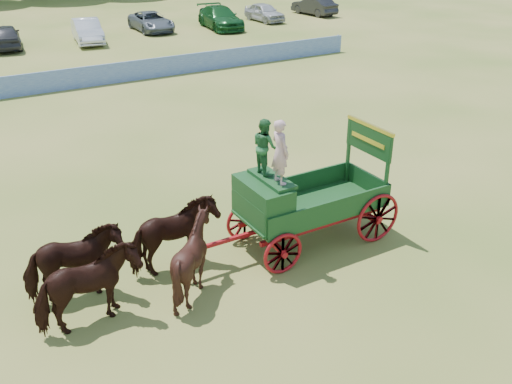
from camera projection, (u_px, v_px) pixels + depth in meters
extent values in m
plane|color=#9B8746|center=(395.00, 208.00, 17.16)|extent=(160.00, 160.00, 0.00)
imported|color=black|center=(88.00, 289.00, 11.88)|extent=(2.29, 1.23, 1.86)
imported|color=black|center=(74.00, 264.00, 12.74)|extent=(2.28, 1.18, 1.86)
imported|color=black|center=(193.00, 258.00, 12.98)|extent=(1.77, 1.60, 1.86)
imported|color=black|center=(174.00, 236.00, 13.83)|extent=(2.30, 1.26, 1.86)
cube|color=#AB1116|center=(263.00, 235.00, 14.55)|extent=(0.12, 2.00, 0.12)
cube|color=#AB1116|center=(355.00, 207.00, 15.92)|extent=(0.12, 2.00, 0.12)
cube|color=#AB1116|center=(323.00, 225.00, 14.75)|extent=(3.80, 0.10, 0.12)
cube|color=#AB1116|center=(299.00, 208.00, 15.61)|extent=(3.80, 0.10, 0.12)
cube|color=#AB1116|center=(232.00, 239.00, 14.07)|extent=(2.80, 0.09, 0.09)
cube|color=#164423|center=(311.00, 207.00, 15.06)|extent=(3.80, 1.80, 0.10)
cube|color=#164423|center=(332.00, 211.00, 14.24)|extent=(3.80, 0.06, 0.55)
cube|color=#164423|center=(293.00, 185.00, 15.61)|extent=(3.80, 0.06, 0.55)
cube|color=#164423|center=(367.00, 182.00, 15.78)|extent=(0.06, 1.80, 0.55)
cube|color=#164423|center=(263.00, 202.00, 14.13)|extent=(0.85, 1.70, 1.05)
cube|color=#164423|center=(272.00, 179.00, 13.99)|extent=(0.55, 1.50, 0.08)
cube|color=#164423|center=(250.00, 212.00, 14.05)|extent=(0.10, 1.60, 0.65)
cube|color=#164423|center=(256.00, 221.00, 14.26)|extent=(0.55, 1.60, 0.06)
cube|color=#164423|center=(387.00, 171.00, 14.84)|extent=(0.08, 0.08, 1.80)
cube|color=#164423|center=(348.00, 151.00, 16.08)|extent=(0.08, 0.08, 1.80)
cube|color=#164423|center=(369.00, 140.00, 15.19)|extent=(0.07, 1.75, 0.75)
cube|color=gold|center=(370.00, 126.00, 15.02)|extent=(0.08, 1.80, 0.09)
cube|color=gold|center=(368.00, 140.00, 15.18)|extent=(0.02, 1.30, 0.12)
torus|color=#AB1116|center=(283.00, 254.00, 13.84)|extent=(1.09, 0.09, 1.09)
torus|color=#AB1116|center=(245.00, 221.00, 15.31)|extent=(1.09, 0.09, 1.09)
torus|color=#AB1116|center=(378.00, 218.00, 15.14)|extent=(1.39, 0.09, 1.39)
torus|color=#AB1116|center=(334.00, 191.00, 16.61)|extent=(1.39, 0.09, 1.39)
imported|color=#D09FA5|center=(280.00, 152.00, 13.36)|extent=(0.38, 0.58, 1.59)
imported|color=#266634|center=(265.00, 146.00, 13.94)|extent=(0.53, 0.68, 1.40)
cube|color=#1D419F|center=(147.00, 69.00, 30.41)|extent=(26.00, 0.08, 1.05)
imported|color=#333338|center=(5.00, 36.00, 37.06)|extent=(2.42, 4.80, 1.57)
imported|color=silver|center=(87.00, 31.00, 38.75)|extent=(2.31, 4.98, 1.58)
imported|color=slate|center=(151.00, 21.00, 42.72)|extent=(2.42, 5.07, 1.39)
imported|color=#144C1E|center=(220.00, 18.00, 43.62)|extent=(2.93, 5.81, 1.62)
imported|color=#B2B2B7|center=(264.00, 12.00, 46.59)|extent=(1.84, 4.28, 1.44)
imported|color=#262628|center=(314.00, 6.00, 49.55)|extent=(2.01, 4.70, 1.51)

